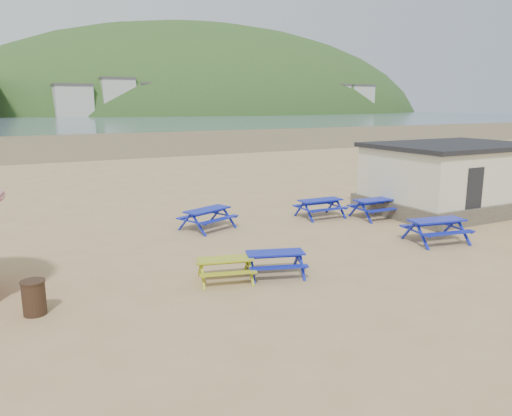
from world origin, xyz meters
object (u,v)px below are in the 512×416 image
picnic_table_yellow (225,269)px  litter_bin (34,297)px  picnic_table_blue_b (320,208)px  amenity_block (451,177)px  picnic_table_blue_a (207,219)px

picnic_table_yellow → litter_bin: litter_bin is taller
picnic_table_blue_b → amenity_block: (6.24, -1.60, 1.16)m
picnic_table_yellow → litter_bin: size_ratio=2.17×
picnic_table_blue_b → picnic_table_yellow: picnic_table_blue_b is taller
picnic_table_blue_b → amenity_block: amenity_block is taller
litter_bin → amenity_block: (18.26, 3.78, 1.14)m
picnic_table_blue_a → litter_bin: litter_bin is taller
picnic_table_blue_a → amenity_block: 11.67m
picnic_table_blue_b → picnic_table_yellow: size_ratio=1.07×
picnic_table_yellow → amenity_block: bearing=30.8°
picnic_table_blue_b → amenity_block: 6.55m
picnic_table_blue_a → picnic_table_blue_b: size_ratio=1.22×
picnic_table_blue_a → amenity_block: size_ratio=0.33×
picnic_table_blue_a → picnic_table_blue_b: 5.22m
litter_bin → picnic_table_blue_a: bearing=40.2°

